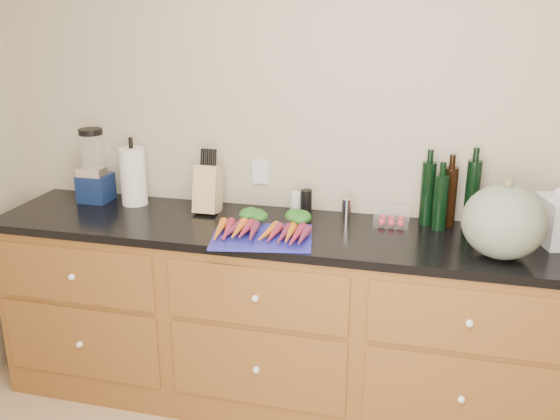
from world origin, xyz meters
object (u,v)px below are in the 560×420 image
(tomato_box, at_px, (392,217))
(knife_block, at_px, (208,189))
(squash, at_px, (504,222))
(paper_towel, at_px, (133,176))
(blender_appliance, at_px, (94,170))
(cutting_board, at_px, (262,237))
(carrots, at_px, (265,227))

(tomato_box, bearing_deg, knife_block, -178.12)
(squash, height_order, paper_towel, squash)
(blender_appliance, distance_m, paper_towel, 0.23)
(paper_towel, bearing_deg, tomato_box, 0.43)
(cutting_board, relative_size, blender_appliance, 1.14)
(paper_towel, distance_m, knife_block, 0.42)
(blender_appliance, relative_size, paper_towel, 1.30)
(carrots, relative_size, squash, 1.27)
(squash, height_order, tomato_box, squash)
(paper_towel, height_order, tomato_box, paper_towel)
(knife_block, bearing_deg, blender_appliance, 178.40)
(cutting_board, bearing_deg, tomato_box, 31.05)
(cutting_board, distance_m, tomato_box, 0.64)
(cutting_board, height_order, carrots, carrots)
(carrots, xyz_separation_m, tomato_box, (0.55, 0.29, 0.00))
(tomato_box, bearing_deg, cutting_board, -148.95)
(carrots, xyz_separation_m, paper_towel, (-0.79, 0.28, 0.11))
(squash, xyz_separation_m, tomato_box, (-0.47, 0.29, -0.12))
(carrots, distance_m, knife_block, 0.46)
(carrots, distance_m, blender_appliance, 1.05)
(cutting_board, distance_m, paper_towel, 0.86)
(blender_appliance, bearing_deg, paper_towel, 0.53)
(carrots, relative_size, paper_towel, 1.45)
(paper_towel, xyz_separation_m, tomato_box, (1.33, 0.01, -0.11))
(cutting_board, relative_size, paper_towel, 1.48)
(blender_appliance, xyz_separation_m, knife_block, (0.64, -0.02, -0.05))
(carrots, relative_size, tomato_box, 2.65)
(carrots, relative_size, blender_appliance, 1.11)
(carrots, xyz_separation_m, blender_appliance, (-1.01, 0.28, 0.13))
(tomato_box, bearing_deg, paper_towel, -179.57)
(knife_block, bearing_deg, paper_towel, 177.26)
(knife_block, bearing_deg, cutting_board, -39.24)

